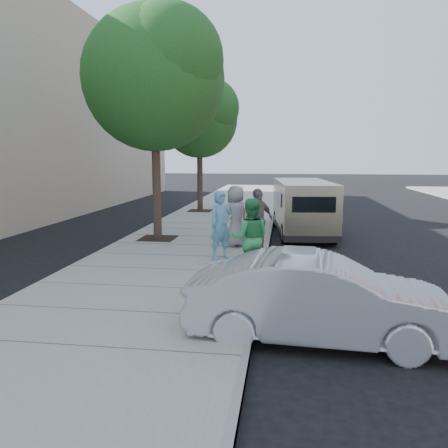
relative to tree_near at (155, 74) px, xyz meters
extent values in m
plane|color=black|center=(2.25, -2.40, -5.55)|extent=(120.00, 120.00, 0.00)
cube|color=gray|center=(1.25, -2.40, -5.47)|extent=(5.00, 60.00, 0.15)
cube|color=gray|center=(3.69, -2.40, -5.47)|extent=(0.12, 60.00, 0.16)
cube|color=black|center=(-0.05, 0.00, -5.39)|extent=(1.20, 1.20, 0.01)
cylinder|color=#38281E|center=(-0.05, 0.00, -3.42)|extent=(0.28, 0.28, 3.96)
sphere|color=#1B4C19|center=(-0.05, 0.00, -0.17)|extent=(4.60, 4.60, 4.60)
sphere|color=#1B4C19|center=(0.55, -0.40, 0.33)|extent=(3.45, 3.45, 3.45)
sphere|color=#1B4C19|center=(-0.55, 0.50, 0.13)|extent=(3.22, 3.22, 3.22)
cube|color=black|center=(-0.05, 7.60, -5.39)|extent=(1.20, 1.20, 0.01)
cylinder|color=#38281E|center=(-0.05, 7.60, -3.64)|extent=(0.28, 0.28, 3.52)
sphere|color=#1B4C19|center=(-0.05, 7.60, -0.83)|extent=(3.80, 3.80, 3.80)
sphere|color=#1B4C19|center=(0.55, 7.20, -0.33)|extent=(2.85, 2.85, 2.85)
sphere|color=#1B4C19|center=(-0.55, 8.10, -0.53)|extent=(2.66, 2.66, 2.66)
cylinder|color=gray|center=(3.48, -3.30, -4.89)|extent=(0.05, 0.05, 1.02)
cube|color=gray|center=(3.48, -3.30, -4.34)|extent=(0.20, 0.07, 0.07)
cube|color=#2D2D30|center=(3.40, -3.31, -4.22)|extent=(0.12, 0.10, 0.20)
cube|color=#2D2D30|center=(3.55, -3.29, -4.22)|extent=(0.12, 0.10, 0.20)
cube|color=tan|center=(4.89, 2.19, -4.45)|extent=(2.30, 5.09, 1.82)
cube|color=tan|center=(4.63, 4.88, -4.90)|extent=(1.72, 0.66, 0.78)
cube|color=black|center=(5.14, -0.28, -4.13)|extent=(1.37, 0.15, 0.50)
cylinder|color=black|center=(3.93, 3.74, -5.20)|extent=(0.30, 0.71, 0.69)
cylinder|color=black|center=(5.54, 3.89, -5.20)|extent=(0.30, 0.71, 0.69)
cylinder|color=black|center=(4.26, 0.40, -5.20)|extent=(0.30, 0.71, 0.69)
cylinder|color=black|center=(5.86, 0.55, -5.20)|extent=(0.30, 0.71, 0.69)
imported|color=#B2B3BA|center=(4.80, -7.38, -4.85)|extent=(4.30, 1.70, 1.39)
imported|color=#5798BA|center=(2.52, -2.64, -4.47)|extent=(0.80, 0.77, 1.85)
imported|color=green|center=(3.44, -4.33, -4.48)|extent=(0.92, 0.73, 1.84)
imported|color=gray|center=(2.73, -0.94, -4.45)|extent=(1.06, 1.09, 1.89)
imported|color=slate|center=(3.45, -1.49, -4.47)|extent=(1.08, 1.09, 1.85)
camera|label=1|loc=(4.19, -14.19, -2.60)|focal=35.00mm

